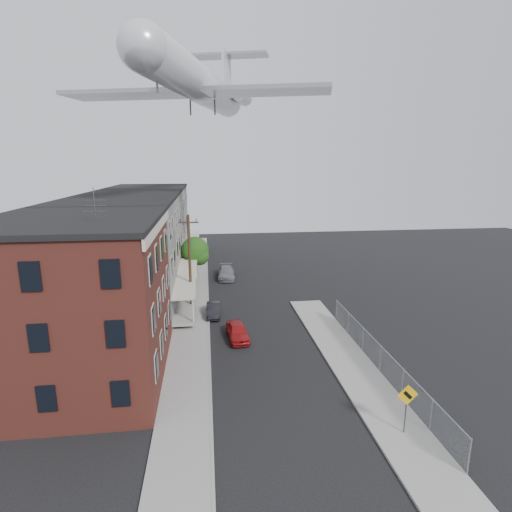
# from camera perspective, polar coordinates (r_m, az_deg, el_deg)

# --- Properties ---
(ground) EXTENTS (120.00, 120.00, 0.00)m
(ground) POSITION_cam_1_polar(r_m,az_deg,el_deg) (22.44, 5.02, -23.58)
(ground) COLOR black
(ground) RESTS_ON ground
(sidewalk_left) EXTENTS (3.00, 62.00, 0.12)m
(sidewalk_left) POSITION_cam_1_polar(r_m,az_deg,el_deg) (43.67, -8.81, -4.87)
(sidewalk_left) COLOR gray
(sidewalk_left) RESTS_ON ground
(sidewalk_right) EXTENTS (3.00, 26.00, 0.12)m
(sidewalk_right) POSITION_cam_1_polar(r_m,az_deg,el_deg) (28.70, 13.57, -14.99)
(sidewalk_right) COLOR gray
(sidewalk_right) RESTS_ON ground
(curb_left) EXTENTS (0.15, 62.00, 0.14)m
(curb_left) POSITION_cam_1_polar(r_m,az_deg,el_deg) (43.65, -6.90, -4.81)
(curb_left) COLOR gray
(curb_left) RESTS_ON ground
(curb_right) EXTENTS (0.15, 26.00, 0.14)m
(curb_right) POSITION_cam_1_polar(r_m,az_deg,el_deg) (28.25, 10.72, -15.30)
(curb_right) COLOR gray
(curb_right) RESTS_ON ground
(corner_building) EXTENTS (10.31, 12.30, 12.15)m
(corner_building) POSITION_cam_1_polar(r_m,az_deg,el_deg) (27.10, -24.03, -5.76)
(corner_building) COLOR #391612
(corner_building) RESTS_ON ground
(row_house_a) EXTENTS (11.98, 7.00, 10.30)m
(row_house_a) POSITION_cam_1_polar(r_m,az_deg,el_deg) (35.94, -19.74, -1.00)
(row_house_a) COLOR slate
(row_house_a) RESTS_ON ground
(row_house_b) EXTENTS (11.98, 7.00, 10.30)m
(row_house_b) POSITION_cam_1_polar(r_m,az_deg,el_deg) (42.63, -17.78, 1.26)
(row_house_b) COLOR #6C6555
(row_house_b) RESTS_ON ground
(row_house_c) EXTENTS (11.98, 7.00, 10.30)m
(row_house_c) POSITION_cam_1_polar(r_m,az_deg,el_deg) (49.41, -16.35, 2.90)
(row_house_c) COLOR slate
(row_house_c) RESTS_ON ground
(row_house_d) EXTENTS (11.98, 7.00, 10.30)m
(row_house_d) POSITION_cam_1_polar(r_m,az_deg,el_deg) (56.25, -15.27, 4.14)
(row_house_d) COLOR #6C6555
(row_house_d) RESTS_ON ground
(row_house_e) EXTENTS (11.98, 7.00, 10.30)m
(row_house_e) POSITION_cam_1_polar(r_m,az_deg,el_deg) (63.12, -14.41, 5.12)
(row_house_e) COLOR slate
(row_house_e) RESTS_ON ground
(chainlink_fence) EXTENTS (0.06, 18.06, 1.90)m
(chainlink_fence) POSITION_cam_1_polar(r_m,az_deg,el_deg) (28.01, 17.37, -13.82)
(chainlink_fence) COLOR gray
(chainlink_fence) RESTS_ON ground
(warning_sign) EXTENTS (1.10, 0.11, 2.80)m
(warning_sign) POSITION_cam_1_polar(r_m,az_deg,el_deg) (22.33, 20.75, -18.85)
(warning_sign) COLOR #515156
(warning_sign) RESTS_ON ground
(utility_pole) EXTENTS (1.80, 0.26, 9.00)m
(utility_pole) POSITION_cam_1_polar(r_m,az_deg,el_deg) (36.65, -9.44, -0.87)
(utility_pole) COLOR black
(utility_pole) RESTS_ON ground
(street_tree) EXTENTS (3.22, 3.20, 5.20)m
(street_tree) POSITION_cam_1_polar(r_m,az_deg,el_deg) (46.58, -8.56, 0.59)
(street_tree) COLOR black
(street_tree) RESTS_ON ground
(car_near) EXTENTS (1.83, 3.87, 1.28)m
(car_near) POSITION_cam_1_polar(r_m,az_deg,el_deg) (31.64, -2.67, -10.71)
(car_near) COLOR #A51518
(car_near) RESTS_ON ground
(car_mid) EXTENTS (1.30, 3.49, 1.14)m
(car_mid) POSITION_cam_1_polar(r_m,az_deg,el_deg) (36.39, -6.11, -7.64)
(car_mid) COLOR black
(car_mid) RESTS_ON ground
(car_far) EXTENTS (2.11, 4.79, 1.37)m
(car_far) POSITION_cam_1_polar(r_m,az_deg,el_deg) (47.85, -4.27, -2.38)
(car_far) COLOR slate
(car_far) RESTS_ON ground
(airplane) EXTENTS (25.51, 29.17, 8.42)m
(airplane) POSITION_cam_1_polar(r_m,az_deg,el_deg) (42.94, -7.89, 23.07)
(airplane) COLOR silver
(airplane) RESTS_ON ground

